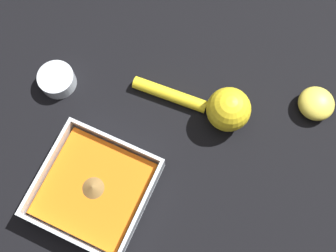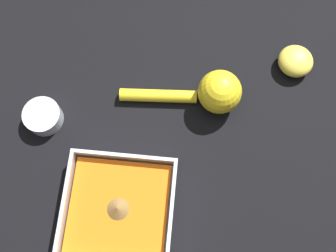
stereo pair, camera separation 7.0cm
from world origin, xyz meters
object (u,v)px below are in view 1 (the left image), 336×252
object	(u,v)px
square_dish	(95,189)
spice_bowl	(57,80)
lemon_squeezer	(220,107)
lemon_half	(316,104)

from	to	relation	value
square_dish	spice_bowl	xyz separation A→B (m)	(0.16, -0.15, -0.00)
lemon_squeezer	lemon_half	xyz separation A→B (m)	(-0.16, -0.09, -0.02)
square_dish	lemon_squeezer	distance (m)	0.26
spice_bowl	lemon_half	xyz separation A→B (m)	(-0.46, -0.16, 0.00)
spice_bowl	lemon_squeezer	world-z (taller)	lemon_squeezer
square_dish	lemon_squeezer	bearing A→B (deg)	-122.36
spice_bowl	lemon_half	bearing A→B (deg)	-161.32
spice_bowl	lemon_half	size ratio (longest dim) A/B	1.02
square_dish	lemon_half	size ratio (longest dim) A/B	2.75
lemon_squeezer	lemon_half	size ratio (longest dim) A/B	3.36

